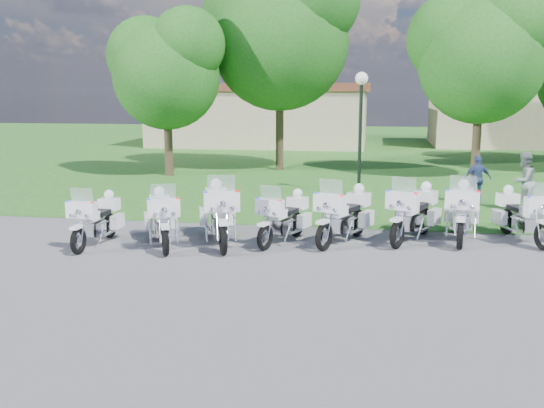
% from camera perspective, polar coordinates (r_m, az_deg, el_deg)
% --- Properties ---
extents(ground, '(100.00, 100.00, 0.00)m').
position_cam_1_polar(ground, '(13.51, 2.54, -4.99)').
color(ground, slate).
rests_on(ground, ground).
extents(grass_lawn, '(100.00, 48.00, 0.01)m').
position_cam_1_polar(grass_lawn, '(40.12, 7.26, 5.33)').
color(grass_lawn, '#255E1D').
rests_on(grass_lawn, ground).
extents(motorcycle_0, '(0.74, 2.21, 1.48)m').
position_cam_1_polar(motorcycle_0, '(15.05, -16.16, -1.36)').
color(motorcycle_0, black).
rests_on(motorcycle_0, ground).
extents(motorcycle_1, '(1.37, 2.23, 1.60)m').
position_cam_1_polar(motorcycle_1, '(14.59, -10.33, -1.29)').
color(motorcycle_1, black).
rests_on(motorcycle_1, ground).
extents(motorcycle_2, '(1.41, 2.55, 1.78)m').
position_cam_1_polar(motorcycle_2, '(14.59, -5.02, -0.84)').
color(motorcycle_2, black).
rests_on(motorcycle_2, ground).
extents(motorcycle_3, '(1.21, 2.12, 1.49)m').
position_cam_1_polar(motorcycle_3, '(14.68, 1.17, -1.23)').
color(motorcycle_3, black).
rests_on(motorcycle_3, ground).
extents(motorcycle_4, '(1.43, 2.28, 1.64)m').
position_cam_1_polar(motorcycle_4, '(14.76, 6.86, -0.97)').
color(motorcycle_4, black).
rests_on(motorcycle_4, ground).
extents(motorcycle_5, '(1.45, 2.32, 1.67)m').
position_cam_1_polar(motorcycle_5, '(15.26, 13.22, -0.76)').
color(motorcycle_5, black).
rests_on(motorcycle_5, ground).
extents(motorcycle_6, '(1.07, 2.53, 1.71)m').
position_cam_1_polar(motorcycle_6, '(15.66, 17.43, -0.62)').
color(motorcycle_6, black).
rests_on(motorcycle_6, ground).
extents(motorcycle_7, '(1.18, 2.24, 1.55)m').
position_cam_1_polar(motorcycle_7, '(16.07, 22.45, -0.91)').
color(motorcycle_7, black).
rests_on(motorcycle_7, ground).
extents(lamp_post, '(0.44, 0.44, 4.27)m').
position_cam_1_polar(lamp_post, '(21.33, 8.37, 9.38)').
color(lamp_post, black).
rests_on(lamp_post, ground).
extents(tree_0, '(5.30, 4.52, 7.07)m').
position_cam_1_polar(tree_0, '(26.66, -10.00, 12.69)').
color(tree_0, '#38281C').
rests_on(tree_0, ground).
extents(tree_1, '(7.26, 6.20, 9.68)m').
position_cam_1_polar(tree_1, '(28.36, 0.64, 16.22)').
color(tree_1, '#38281C').
rests_on(tree_1, ground).
extents(tree_2, '(6.03, 5.14, 8.04)m').
position_cam_1_polar(tree_2, '(27.16, 19.05, 13.60)').
color(tree_2, '#38281C').
rests_on(tree_2, ground).
extents(building_west, '(14.56, 8.32, 4.10)m').
position_cam_1_polar(building_west, '(41.64, -0.98, 8.45)').
color(building_west, tan).
rests_on(building_west, ground).
extents(building_east, '(11.44, 7.28, 4.10)m').
position_cam_1_polar(building_east, '(43.98, 22.10, 7.79)').
color(building_east, tan).
rests_on(building_east, ground).
extents(bystander_b, '(1.11, 1.11, 1.82)m').
position_cam_1_polar(bystander_b, '(20.02, 22.57, 1.97)').
color(bystander_b, gray).
rests_on(bystander_b, ground).
extents(bystander_c, '(0.99, 0.61, 1.58)m').
position_cam_1_polar(bystander_c, '(20.83, 18.76, 2.20)').
color(bystander_c, '#34467E').
rests_on(bystander_c, ground).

